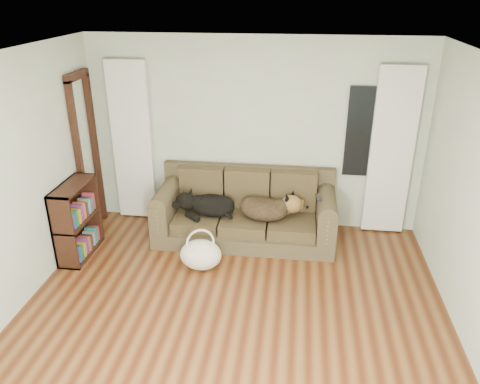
# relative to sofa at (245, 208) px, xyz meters

# --- Properties ---
(floor) EXTENTS (5.00, 5.00, 0.00)m
(floor) POSITION_rel_sofa_xyz_m (0.06, -1.97, -0.45)
(floor) COLOR #471F0E
(floor) RESTS_ON ground
(ceiling) EXTENTS (5.00, 5.00, 0.00)m
(ceiling) POSITION_rel_sofa_xyz_m (0.06, -1.97, 2.15)
(ceiling) COLOR white
(ceiling) RESTS_ON ground
(wall_back) EXTENTS (4.50, 0.04, 2.60)m
(wall_back) POSITION_rel_sofa_xyz_m (0.06, 0.53, 0.85)
(wall_back) COLOR beige
(wall_back) RESTS_ON ground
(curtain_left) EXTENTS (0.55, 0.08, 2.25)m
(curtain_left) POSITION_rel_sofa_xyz_m (-1.64, 0.45, 0.70)
(curtain_left) COLOR silver
(curtain_left) RESTS_ON ground
(curtain_right) EXTENTS (0.55, 0.08, 2.25)m
(curtain_right) POSITION_rel_sofa_xyz_m (1.86, 0.45, 0.70)
(curtain_right) COLOR silver
(curtain_right) RESTS_ON ground
(window_pane) EXTENTS (0.50, 0.03, 1.20)m
(window_pane) POSITION_rel_sofa_xyz_m (1.51, 0.50, 0.95)
(window_pane) COLOR black
(window_pane) RESTS_ON wall_back
(door_casing) EXTENTS (0.07, 0.60, 2.10)m
(door_casing) POSITION_rel_sofa_xyz_m (-2.14, 0.08, 0.60)
(door_casing) COLOR black
(door_casing) RESTS_ON ground
(sofa) EXTENTS (2.36, 1.02, 0.96)m
(sofa) POSITION_rel_sofa_xyz_m (0.00, 0.00, 0.00)
(sofa) COLOR #413E2B
(sofa) RESTS_ON floor
(dog_black_lab) EXTENTS (0.72, 0.58, 0.27)m
(dog_black_lab) POSITION_rel_sofa_xyz_m (-0.48, -0.03, 0.03)
(dog_black_lab) COLOR black
(dog_black_lab) RESTS_ON sofa
(dog_shepherd) EXTENTS (0.77, 0.62, 0.30)m
(dog_shepherd) POSITION_rel_sofa_xyz_m (0.29, -0.05, 0.04)
(dog_shepherd) COLOR black
(dog_shepherd) RESTS_ON sofa
(tv_remote) EXTENTS (0.07, 0.17, 0.02)m
(tv_remote) POSITION_rel_sofa_xyz_m (0.94, -0.15, 0.28)
(tv_remote) COLOR black
(tv_remote) RESTS_ON sofa
(tote_bag) EXTENTS (0.53, 0.42, 0.37)m
(tote_bag) POSITION_rel_sofa_xyz_m (-0.44, -0.80, -0.29)
(tote_bag) COLOR beige
(tote_bag) RESTS_ON floor
(bookshelf) EXTENTS (0.39, 0.80, 0.96)m
(bookshelf) POSITION_rel_sofa_xyz_m (-2.03, -0.67, 0.05)
(bookshelf) COLOR black
(bookshelf) RESTS_ON floor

